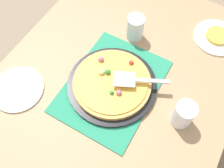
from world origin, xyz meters
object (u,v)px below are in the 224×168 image
object	(u,v)px
pizza	(112,82)
served_slice_right	(218,36)
pizza_pan	(112,85)
cup_far	(135,28)
pizza_server	(136,80)
plate_far_right	(217,37)
plate_side	(18,89)
cup_near	(184,114)

from	to	relation	value
pizza	served_slice_right	xyz separation A→B (m)	(0.48, -0.31, -0.02)
pizza	served_slice_right	size ratio (longest dim) A/B	3.00
pizza_pan	cup_far	size ratio (longest dim) A/B	3.17
pizza	pizza_server	world-z (taller)	pizza_server
plate_far_right	served_slice_right	distance (m)	0.01
served_slice_right	pizza_server	world-z (taller)	pizza_server
plate_side	pizza_server	size ratio (longest dim) A/B	0.97
pizza_pan	cup_far	bearing A→B (deg)	8.36
plate_far_right	cup_far	size ratio (longest dim) A/B	1.83
plate_side	plate_far_right	bearing A→B (deg)	-43.10
plate_far_right	cup_near	bearing A→B (deg)	-179.30
pizza_pan	cup_near	distance (m)	0.31
pizza_pan	pizza_server	world-z (taller)	pizza_server
pizza_pan	cup_far	distance (m)	0.30
plate_side	cup_far	distance (m)	0.59
plate_far_right	cup_near	xyz separation A→B (m)	(-0.47, -0.01, 0.06)
pizza_server	plate_side	bearing A→B (deg)	120.78
pizza	cup_near	size ratio (longest dim) A/B	2.75
served_slice_right	cup_far	xyz separation A→B (m)	(-0.19, 0.35, 0.04)
pizza_pan	pizza	world-z (taller)	pizza
plate_side	pizza_server	bearing A→B (deg)	-59.22
pizza	plate_side	world-z (taller)	pizza
cup_near	pizza	bearing A→B (deg)	90.62
pizza	plate_far_right	world-z (taller)	pizza
pizza_pan	pizza_server	size ratio (longest dim) A/B	1.68
plate_side	cup_far	world-z (taller)	cup_far
served_slice_right	plate_side	bearing A→B (deg)	136.90
served_slice_right	plate_far_right	bearing A→B (deg)	0.00
plate_side	cup_far	xyz separation A→B (m)	(0.50, -0.30, 0.06)
pizza	served_slice_right	world-z (taller)	pizza
plate_far_right	pizza_server	xyz separation A→B (m)	(-0.43, 0.22, 0.06)
pizza	plate_far_right	xyz separation A→B (m)	(0.48, -0.31, -0.03)
pizza	cup_far	xyz separation A→B (m)	(0.29, 0.04, 0.03)
cup_near	cup_far	xyz separation A→B (m)	(0.29, 0.35, 0.00)
plate_far_right	cup_far	bearing A→B (deg)	117.98
cup_far	cup_near	bearing A→B (deg)	-129.13
pizza_pan	pizza_server	bearing A→B (deg)	-64.26
cup_far	served_slice_right	bearing A→B (deg)	-62.02
pizza_pan	cup_far	world-z (taller)	cup_far
pizza_pan	served_slice_right	distance (m)	0.57
pizza_pan	cup_near	size ratio (longest dim) A/B	3.17
served_slice_right	pizza	bearing A→B (deg)	147.30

